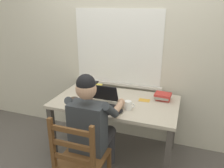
% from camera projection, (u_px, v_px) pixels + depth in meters
% --- Properties ---
extents(ground_plane, '(8.00, 8.00, 0.00)m').
position_uv_depth(ground_plane, '(115.00, 153.00, 2.82)').
color(ground_plane, '#56514C').
extents(back_wall, '(6.00, 0.08, 2.60)m').
position_uv_depth(back_wall, '(127.00, 46.00, 2.80)').
color(back_wall, beige).
rests_on(back_wall, ground).
extents(desk, '(1.43, 0.80, 0.74)m').
position_uv_depth(desk, '(115.00, 108.00, 2.60)').
color(desk, '#BCB29E').
rests_on(desk, ground).
extents(seated_person, '(0.50, 0.60, 1.23)m').
position_uv_depth(seated_person, '(92.00, 124.00, 2.19)').
color(seated_person, '#33383D').
rests_on(seated_person, ground).
extents(wooden_chair, '(0.42, 0.42, 0.92)m').
position_uv_depth(wooden_chair, '(81.00, 160.00, 2.02)').
color(wooden_chair, brown).
rests_on(wooden_chair, ground).
extents(laptop, '(0.33, 0.32, 0.22)m').
position_uv_depth(laptop, '(101.00, 102.00, 2.41)').
color(laptop, black).
rests_on(laptop, desk).
extents(computer_mouse, '(0.06, 0.10, 0.03)m').
position_uv_depth(computer_mouse, '(120.00, 111.00, 2.27)').
color(computer_mouse, black).
rests_on(computer_mouse, desk).
extents(coffee_mug_white, '(0.11, 0.07, 0.10)m').
position_uv_depth(coffee_mug_white, '(128.00, 105.00, 2.33)').
color(coffee_mug_white, white).
rests_on(coffee_mug_white, desk).
extents(coffee_mug_dark, '(0.12, 0.09, 0.09)m').
position_uv_depth(coffee_mug_dark, '(75.00, 102.00, 2.42)').
color(coffee_mug_dark, '#38281E').
rests_on(coffee_mug_dark, desk).
extents(coffee_mug_spare, '(0.12, 0.08, 0.10)m').
position_uv_depth(coffee_mug_spare, '(109.00, 95.00, 2.59)').
color(coffee_mug_spare, silver).
rests_on(coffee_mug_spare, desk).
extents(book_stack_main, '(0.20, 0.15, 0.09)m').
position_uv_depth(book_stack_main, '(94.00, 88.00, 2.83)').
color(book_stack_main, '#BC332D').
rests_on(book_stack_main, desk).
extents(book_stack_side, '(0.20, 0.16, 0.08)m').
position_uv_depth(book_stack_side, '(163.00, 97.00, 2.56)').
color(book_stack_side, '#BC332D').
rests_on(book_stack_side, desk).
extents(paper_pile_near_laptop, '(0.26, 0.18, 0.02)m').
position_uv_depth(paper_pile_near_laptop, '(80.00, 101.00, 2.54)').
color(paper_pile_near_laptop, silver).
rests_on(paper_pile_near_laptop, desk).
extents(paper_pile_back_corner, '(0.24, 0.23, 0.01)m').
position_uv_depth(paper_pile_back_corner, '(91.00, 104.00, 2.45)').
color(paper_pile_back_corner, silver).
rests_on(paper_pile_back_corner, desk).
extents(landscape_photo_print, '(0.14, 0.10, 0.00)m').
position_uv_depth(landscape_photo_print, '(144.00, 100.00, 2.57)').
color(landscape_photo_print, gold).
rests_on(landscape_photo_print, desk).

